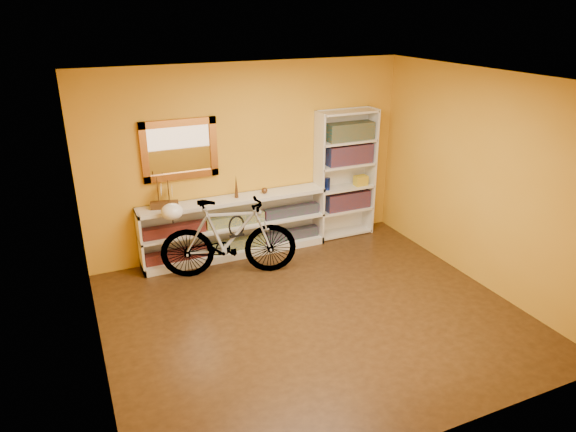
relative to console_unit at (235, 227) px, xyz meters
name	(u,v)px	position (x,y,z in m)	size (l,w,h in m)	color
floor	(313,315)	(0.30, -1.81, -0.43)	(4.50, 4.00, 0.01)	#311D0D
ceiling	(318,79)	(0.30, -1.81, 2.18)	(4.50, 4.00, 0.01)	silver
back_wall	(249,160)	(0.30, 0.19, 0.88)	(4.50, 0.01, 2.60)	gold
left_wall	(86,245)	(-1.95, -1.81, 0.88)	(0.01, 4.00, 2.60)	gold
right_wall	(483,181)	(2.56, -1.81, 0.88)	(0.01, 4.00, 2.60)	gold
gilt_mirror	(180,150)	(-0.65, 0.15, 1.12)	(0.98, 0.06, 0.78)	#97541B
wall_socket	(308,221)	(1.20, 0.17, -0.17)	(0.09, 0.01, 0.09)	silver
console_unit	(235,227)	(0.00, 0.00, 0.00)	(2.60, 0.35, 0.85)	silver
cd_row_lower	(236,244)	(0.00, -0.02, -0.26)	(2.50, 0.13, 0.14)	black
cd_row_upper	(235,220)	(0.00, -0.02, 0.11)	(2.50, 0.13, 0.14)	navy
model_ship	(163,193)	(-0.93, 0.00, 0.63)	(0.35, 0.13, 0.42)	#432912
toy_car	(203,202)	(-0.43, 0.00, 0.43)	(0.00, 0.00, 0.00)	black
bronze_ornament	(236,186)	(0.04, 0.00, 0.58)	(0.05, 0.05, 0.32)	#56361D
decorative_orb	(264,191)	(0.44, 0.00, 0.47)	(0.08, 0.08, 0.08)	#56361D
bookcase	(345,175)	(1.73, 0.03, 0.52)	(0.90, 0.30, 1.90)	silver
book_row_a	(347,200)	(1.78, 0.03, 0.12)	(0.70, 0.22, 0.26)	maroon
book_row_b	(349,154)	(1.78, 0.03, 0.83)	(0.70, 0.22, 0.28)	maroon
book_row_c	(350,131)	(1.78, 0.03, 1.16)	(0.70, 0.22, 0.25)	#185057
travel_mug	(327,184)	(1.42, 0.01, 0.43)	(0.08, 0.08, 0.18)	navy
red_tin	(334,135)	(1.53, 0.06, 1.13)	(0.14, 0.14, 0.18)	maroon
yellow_bag	(361,180)	(1.98, -0.01, 0.41)	(0.19, 0.13, 0.15)	gold
bicycle	(229,238)	(-0.25, -0.51, 0.09)	(1.77, 0.46, 1.04)	silver
helmet	(172,212)	(-0.90, -0.33, 0.49)	(0.27, 0.26, 0.21)	white
u_lock	(237,226)	(-0.15, -0.54, 0.25)	(0.21, 0.21, 0.02)	black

